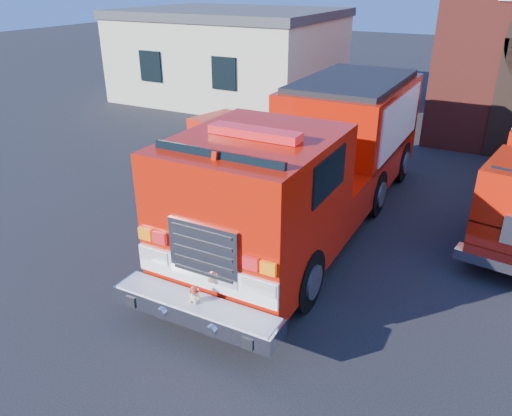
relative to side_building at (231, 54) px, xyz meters
The scene contains 4 objects.
ground 15.96m from the side_building, 55.30° to the right, with size 100.00×100.00×0.00m, color black.
side_building is the anchor object (origin of this frame).
fire_engine 15.01m from the side_building, 51.32° to the right, with size 3.13×10.69×3.29m.
pickup_truck 11.01m from the side_building, 59.33° to the right, with size 3.20×5.74×1.78m.
Camera 1 is at (4.56, -9.74, 5.81)m, focal length 35.00 mm.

